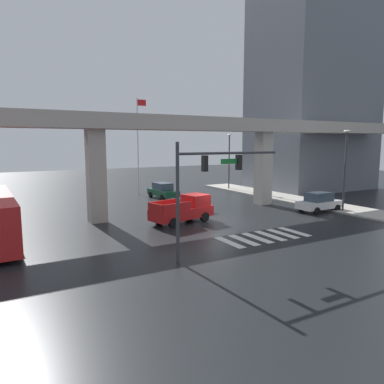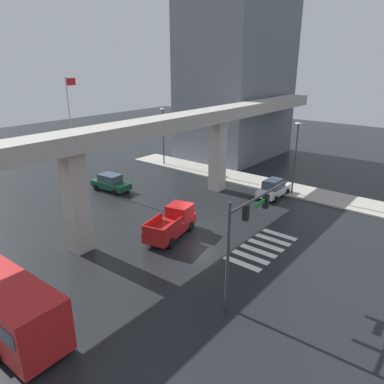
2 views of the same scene
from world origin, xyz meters
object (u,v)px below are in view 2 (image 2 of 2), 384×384
Objects in this scene: traffic_signal_mast at (246,224)px; pickup_truck at (173,223)px; sedan_dark_green at (111,182)px; street_lamp_mid_block at (215,138)px; flagpole at (71,126)px; street_lamp_far_north at (163,130)px; street_lamp_near_corner at (296,150)px; sedan_white at (274,188)px.

pickup_truck is at bearing 69.36° from traffic_signal_mast.
sedan_dark_green is 12.57m from street_lamp_mid_block.
sedan_dark_green is 0.39× the size of flagpole.
street_lamp_far_north is (0.00, 8.03, 0.00)m from street_lamp_mid_block.
street_lamp_mid_block is (10.65, -5.56, 3.70)m from sedan_dark_green.
street_lamp_mid_block is at bearing 23.79° from pickup_truck.
street_lamp_near_corner is 0.64× the size of flagpole.
flagpole is at bearing 171.79° from street_lamp_far_north.
pickup_truck is 0.74× the size of street_lamp_near_corner.
traffic_signal_mast is 0.58× the size of flagpole.
flagpole reaches higher than street_lamp_mid_block.
street_lamp_far_north is at bearing 90.00° from street_lamp_mid_block.
sedan_dark_green is 0.61× the size of street_lamp_near_corner.
traffic_signal_mast reaches higher than pickup_truck.
pickup_truck is at bearing -98.70° from flagpole.
street_lamp_far_north is 12.08m from flagpole.
flagpole is (5.53, 24.18, 2.05)m from traffic_signal_mast.
sedan_dark_green is 1.03× the size of sedan_white.
sedan_white is 0.67× the size of traffic_signal_mast.
sedan_dark_green is (3.61, 11.84, -0.14)m from pickup_truck.
traffic_signal_mast is (-3.08, -8.17, 3.40)m from pickup_truck.
street_lamp_far_north reaches higher than sedan_white.
pickup_truck reaches higher than sedan_white.
street_lamp_near_corner is at bearing -54.87° from sedan_dark_green.
street_lamp_mid_block is 8.03m from street_lamp_far_north.
street_lamp_far_north is at bearing 90.00° from street_lamp_near_corner.
traffic_signal_mast is 0.90× the size of street_lamp_far_north.
flagpole reaches higher than sedan_white.
traffic_signal_mast is 18.01m from street_lamp_near_corner.
street_lamp_near_corner is (1.69, -1.18, 3.70)m from sedan_white.
pickup_truck is 1.22× the size of sedan_dark_green.
street_lamp_mid_block reaches higher than pickup_truck.
street_lamp_far_north is at bearing 13.05° from sedan_dark_green.
street_lamp_far_north is (0.00, 17.60, 0.00)m from street_lamp_near_corner.
flagpole is at bearing 77.13° from traffic_signal_mast.
street_lamp_mid_block is at bearing -27.58° from sedan_dark_green.
sedan_white is 16.92m from street_lamp_far_north.
street_lamp_far_north is (14.26, 14.31, 3.57)m from pickup_truck.
sedan_dark_green is 11.54m from street_lamp_far_north.
street_lamp_near_corner and street_lamp_far_north have the same top height.
sedan_dark_green is 7.07m from flagpole.
street_lamp_near_corner is at bearing -58.54° from flagpole.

